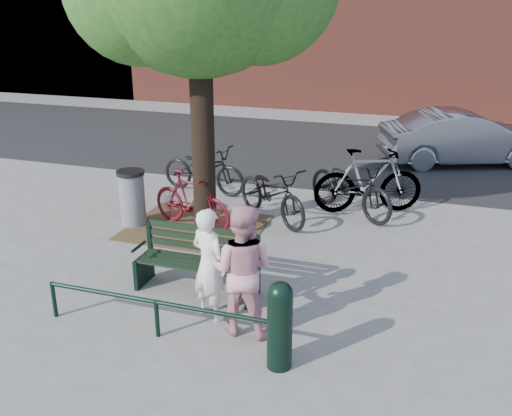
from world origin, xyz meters
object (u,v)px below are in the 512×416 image
(park_bench, at_px, (198,259))
(bicycle_c, at_px, (272,193))
(person_right, at_px, (242,270))
(litter_bin, at_px, (132,198))
(bollard, at_px, (280,322))
(parked_car, at_px, (464,138))
(person_left, at_px, (209,264))

(park_bench, relative_size, bicycle_c, 0.86)
(park_bench, xyz_separation_m, bicycle_c, (0.20, 2.95, 0.05))
(person_right, bearing_deg, bicycle_c, -80.95)
(park_bench, distance_m, litter_bin, 2.89)
(bollard, distance_m, bicycle_c, 4.56)
(park_bench, height_order, parked_car, parked_car)
(person_left, xyz_separation_m, bicycle_c, (-0.24, 3.58, -0.22))
(person_right, relative_size, bicycle_c, 0.83)
(park_bench, height_order, bicycle_c, bicycle_c)
(park_bench, bearing_deg, parked_car, 65.97)
(park_bench, bearing_deg, person_right, -40.57)
(litter_bin, bearing_deg, person_left, -44.51)
(person_right, distance_m, bicycle_c, 3.85)
(bicycle_c, bearing_deg, person_left, -138.28)
(person_left, distance_m, bicycle_c, 3.59)
(bicycle_c, xyz_separation_m, parked_car, (3.43, 5.19, 0.14))
(person_left, height_order, bicycle_c, person_left)
(litter_bin, bearing_deg, bicycle_c, 23.63)
(park_bench, distance_m, bollard, 2.12)
(person_left, xyz_separation_m, person_right, (0.51, -0.18, 0.09))
(person_left, height_order, litter_bin, person_left)
(bollard, height_order, parked_car, parked_car)
(person_right, height_order, bollard, person_right)
(park_bench, bearing_deg, bollard, -41.04)
(park_bench, height_order, bollard, bollard)
(litter_bin, bearing_deg, bollard, -41.43)
(person_right, xyz_separation_m, bicycle_c, (-0.75, 3.76, -0.31))
(person_left, bearing_deg, parked_car, -86.94)
(park_bench, distance_m, parked_car, 8.92)
(park_bench, xyz_separation_m, litter_bin, (-2.15, 1.92, 0.05))
(park_bench, relative_size, bollard, 1.62)
(litter_bin, bearing_deg, parked_car, 47.08)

